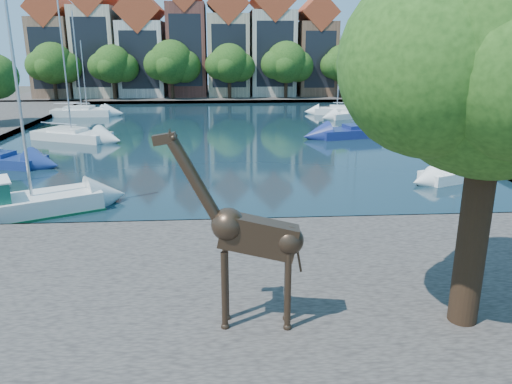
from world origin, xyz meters
TOP-DOWN VIEW (x-y plane):
  - ground at (0.00, 0.00)m, footprint 160.00×160.00m
  - water_basin at (0.00, 24.00)m, footprint 38.00×50.00m
  - near_quay at (0.00, -7.00)m, footprint 50.00×14.00m
  - far_quay at (0.00, 56.00)m, footprint 60.00×16.00m
  - right_quay at (25.00, 24.00)m, footprint 14.00×52.00m
  - plane_tree at (7.62, -9.01)m, footprint 8.32×6.40m
  - townhouse_west_end at (-23.00, 55.99)m, footprint 5.44×9.18m
  - townhouse_west_mid at (-17.00, 55.99)m, footprint 5.94×9.18m
  - townhouse_west_inner at (-10.50, 55.99)m, footprint 6.43×9.18m
  - townhouse_center at (-4.00, 55.99)m, footprint 5.44×9.18m
  - townhouse_east_inner at (2.00, 55.99)m, footprint 5.94×9.18m
  - townhouse_east_mid at (8.50, 55.99)m, footprint 6.43×9.18m
  - townhouse_east_end at (15.00, 55.99)m, footprint 5.44×9.18m
  - far_tree_far_west at (-21.90, 50.49)m, footprint 7.28×5.60m
  - far_tree_west at (-13.91, 50.49)m, footprint 6.76×5.20m
  - far_tree_mid_west at (-5.89, 50.49)m, footprint 7.80×6.00m
  - far_tree_mid_east at (2.10, 50.49)m, footprint 7.02×5.40m
  - far_tree_east at (10.11, 50.49)m, footprint 7.54×5.80m
  - far_tree_far_east at (18.09, 50.49)m, footprint 6.76×5.20m
  - giraffe_statue at (1.40, -8.77)m, footprint 3.80×0.80m
  - motorsailer at (-9.49, 1.88)m, footprint 8.33×5.82m
  - sailboat_left_c at (-12.00, 22.00)m, footprint 7.19×4.99m
  - sailboat_left_d at (-15.00, 39.06)m, footprint 5.16×3.02m
  - sailboat_left_e at (-15.00, 36.76)m, footprint 6.51×2.38m
  - sailboat_right_a at (15.00, 7.21)m, footprint 5.11×3.37m
  - sailboat_right_b at (12.77, 21.92)m, footprint 7.58×4.16m
  - sailboat_right_c at (15.00, 33.22)m, footprint 5.54×3.73m
  - sailboat_right_d at (14.21, 36.33)m, footprint 5.44×2.53m

SIDE VIEW (x-z plane):
  - ground at x=0.00m, z-range 0.00..0.00m
  - water_basin at x=0.00m, z-range 0.00..0.08m
  - near_quay at x=0.00m, z-range 0.00..0.50m
  - far_quay at x=0.00m, z-range 0.00..0.50m
  - right_quay at x=25.00m, z-range 0.00..0.50m
  - sailboat_right_c at x=15.00m, z-range -3.81..4.93m
  - sailboat_right_a at x=15.00m, z-range -3.84..4.99m
  - sailboat_left_d at x=-15.00m, z-range -3.53..4.69m
  - sailboat_right_d at x=14.21m, z-range -3.77..5.04m
  - sailboat_left_c at x=-12.00m, z-range -5.28..6.58m
  - sailboat_right_b at x=12.77m, z-range -5.09..6.41m
  - sailboat_left_e at x=-15.00m, z-range -4.95..6.32m
  - motorsailer at x=-9.49m, z-range -4.05..5.72m
  - giraffe_statue at x=1.40m, z-range 0.45..5.87m
  - far_tree_west at x=-13.91m, z-range 1.40..8.76m
  - far_tree_far_east at x=18.09m, z-range 1.40..8.76m
  - far_tree_mid_east at x=2.10m, z-range 1.37..8.89m
  - far_tree_far_west at x=-21.90m, z-range 1.34..9.02m
  - far_tree_east at x=10.11m, z-range 1.32..9.16m
  - far_tree_mid_west at x=-5.89m, z-range 1.29..9.29m
  - townhouse_east_end at x=15.00m, z-range -0.11..14.32m
  - townhouse_west_inner at x=-10.50m, z-range -0.22..14.92m
  - townhouse_west_end at x=-23.00m, z-range -0.11..14.83m
  - plane_tree at x=7.62m, z-range 2.36..12.98m
  - townhouse_east_inner at x=2.00m, z-range -0.16..15.63m
  - townhouse_east_mid at x=8.50m, z-range -0.22..16.43m
  - townhouse_west_mid at x=-17.00m, z-range -0.16..16.63m
  - townhouse_center at x=-4.00m, z-range -0.10..16.83m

